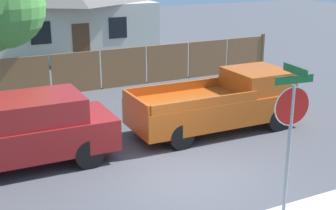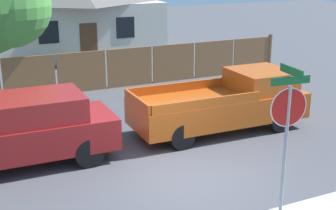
{
  "view_description": "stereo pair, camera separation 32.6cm",
  "coord_description": "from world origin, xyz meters",
  "px_view_note": "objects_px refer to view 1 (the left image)",
  "views": [
    {
      "loc": [
        -5.17,
        -8.91,
        5.09
      ],
      "look_at": [
        -0.07,
        1.07,
        1.6
      ],
      "focal_mm": 50.0,
      "sensor_mm": 36.0,
      "label": 1
    },
    {
      "loc": [
        -4.87,
        -9.05,
        5.09
      ],
      "look_at": [
        -0.07,
        1.07,
        1.6
      ],
      "focal_mm": 50.0,
      "sensor_mm": 36.0,
      "label": 2
    }
  ],
  "objects_px": {
    "house": "(64,10)",
    "orange_pickup": "(223,102)",
    "red_suv": "(24,129)",
    "stop_sign": "(291,121)"
  },
  "relations": [
    {
      "from": "orange_pickup",
      "to": "stop_sign",
      "type": "xyz_separation_m",
      "value": [
        -1.97,
        -5.19,
        1.32
      ]
    },
    {
      "from": "red_suv",
      "to": "orange_pickup",
      "type": "bearing_deg",
      "value": 0.93
    },
    {
      "from": "house",
      "to": "orange_pickup",
      "type": "relative_size",
      "value": 1.77
    },
    {
      "from": "house",
      "to": "red_suv",
      "type": "xyz_separation_m",
      "value": [
        -5.06,
        -14.64,
        -1.39
      ]
    },
    {
      "from": "red_suv",
      "to": "orange_pickup",
      "type": "relative_size",
      "value": 0.82
    },
    {
      "from": "orange_pickup",
      "to": "stop_sign",
      "type": "distance_m",
      "value": 5.7
    },
    {
      "from": "house",
      "to": "red_suv",
      "type": "bearing_deg",
      "value": -109.07
    },
    {
      "from": "red_suv",
      "to": "stop_sign",
      "type": "xyz_separation_m",
      "value": [
        4.04,
        -5.19,
        1.2
      ]
    },
    {
      "from": "house",
      "to": "stop_sign",
      "type": "distance_m",
      "value": 19.86
    },
    {
      "from": "red_suv",
      "to": "orange_pickup",
      "type": "distance_m",
      "value": 6.02
    }
  ]
}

